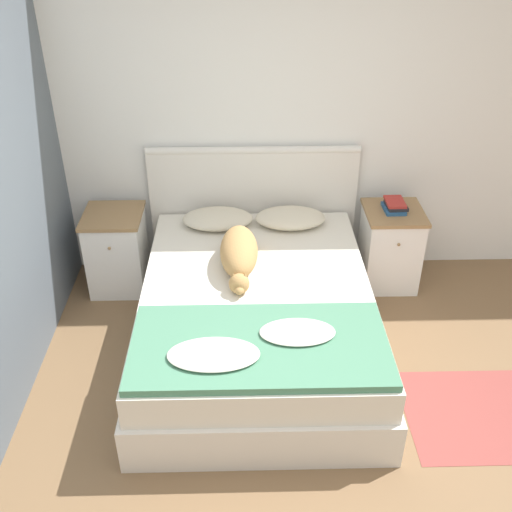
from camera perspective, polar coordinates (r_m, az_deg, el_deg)
ground_plane at (r=3.50m, az=1.12°, el=-19.59°), size 16.00×16.00×0.00m
wall_back at (r=4.54m, az=0.15°, el=13.24°), size 9.00×0.06×2.55m
wall_side_left at (r=3.80m, az=-22.98°, el=6.70°), size 0.06×3.10×2.55m
bed at (r=4.04m, az=0.07°, el=-5.94°), size 1.54×2.05×0.52m
headboard at (r=4.76m, az=-0.25°, el=4.67°), size 1.62×0.06×1.06m
nightstand_left at (r=4.75m, az=-13.08°, el=0.52°), size 0.44×0.46×0.64m
nightstand_right at (r=4.79m, az=12.62°, el=0.85°), size 0.44×0.46×0.64m
pillow_left at (r=4.54m, az=-3.67°, el=3.57°), size 0.53×0.34×0.12m
pillow_right at (r=4.55m, az=3.29°, el=3.65°), size 0.53×0.34×0.12m
quilt at (r=3.37m, az=0.16°, el=-8.53°), size 1.44×0.72×0.08m
dog at (r=4.02m, az=-1.61°, el=0.31°), size 0.26×0.79×0.22m
book_stack at (r=4.63m, az=13.08°, el=4.69°), size 0.17×0.22×0.07m
rug at (r=4.04m, az=22.04°, el=-13.75°), size 1.13×0.75×0.00m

